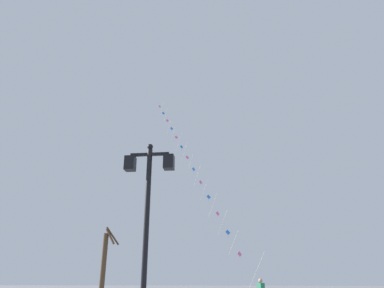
% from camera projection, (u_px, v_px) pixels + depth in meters
% --- Properties ---
extents(twin_lantern_lamp_post, '(1.37, 0.28, 5.22)m').
position_uv_depth(twin_lantern_lamp_post, '(148.00, 201.00, 9.08)').
color(twin_lantern_lamp_post, black).
rests_on(twin_lantern_lamp_post, ground_plane).
extents(kite_train, '(10.10, 15.58, 21.45)m').
position_uv_depth(kite_train, '(192.00, 166.00, 30.74)').
color(kite_train, brown).
rests_on(kite_train, ground_plane).
extents(bare_tree, '(1.12, 1.15, 4.39)m').
position_uv_depth(bare_tree, '(104.00, 268.00, 18.32)').
color(bare_tree, '#4C3826').
rests_on(bare_tree, ground_plane).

